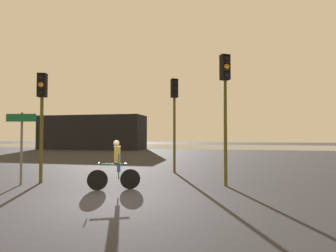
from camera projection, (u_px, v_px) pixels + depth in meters
ground_plane at (113, 200)px, 7.13m from camera, size 120.00×120.00×0.00m
water_strip at (203, 147)px, 40.31m from camera, size 80.00×16.00×0.01m
distant_building at (92, 132)px, 33.30m from camera, size 13.29×4.00×4.23m
traffic_light_near_left at (42, 106)px, 9.85m from camera, size 0.38×0.40×4.12m
traffic_light_near_right at (225, 95)px, 9.27m from camera, size 0.40×0.42×4.65m
traffic_light_center at (174, 107)px, 12.57m from camera, size 0.40×0.42×4.49m
direction_sign_post at (21, 138)px, 9.42m from camera, size 1.09×0.20×2.60m
cyclist at (116, 164)px, 8.58m from camera, size 1.60×0.73×1.62m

